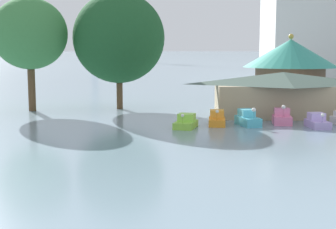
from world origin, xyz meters
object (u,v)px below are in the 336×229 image
(pedal_boat_pink, at_px, (282,118))
(boathouse, at_px, (283,93))
(pedal_boat_lime, at_px, (186,122))
(pedal_boat_orange, at_px, (217,119))
(pedal_boat_cyan, at_px, (248,119))
(shoreline_tree_mid, at_px, (119,38))
(background_building_block, at_px, (332,33))
(shoreline_tree_tall_left, at_px, (30,34))
(green_roof_pavilion, at_px, (290,65))
(pedal_boat_lavender, at_px, (317,122))

(pedal_boat_pink, distance_m, boathouse, 5.58)
(pedal_boat_lime, relative_size, pedal_boat_pink, 1.27)
(pedal_boat_orange, xyz_separation_m, pedal_boat_cyan, (2.69, -0.10, 0.05))
(shoreline_tree_mid, bearing_deg, background_building_block, 53.64)
(pedal_boat_cyan, relative_size, shoreline_tree_tall_left, 0.27)
(green_roof_pavilion, relative_size, shoreline_tree_mid, 0.97)
(pedal_boat_orange, distance_m, boathouse, 9.29)
(pedal_boat_cyan, xyz_separation_m, pedal_boat_pink, (3.15, 0.84, 0.00))
(pedal_boat_lime, height_order, shoreline_tree_tall_left, shoreline_tree_tall_left)
(pedal_boat_lavender, bearing_deg, shoreline_tree_mid, -129.54)
(pedal_boat_pink, relative_size, shoreline_tree_mid, 0.19)
(pedal_boat_orange, bearing_deg, pedal_boat_lime, -57.01)
(pedal_boat_lime, xyz_separation_m, background_building_block, (31.97, 66.34, 9.39))
(pedal_boat_cyan, bearing_deg, shoreline_tree_tall_left, -129.30)
(pedal_boat_lavender, relative_size, shoreline_tree_tall_left, 0.23)
(pedal_boat_lavender, relative_size, green_roof_pavilion, 0.23)
(pedal_boat_orange, relative_size, pedal_boat_pink, 1.15)
(shoreline_tree_tall_left, relative_size, background_building_block, 0.42)
(pedal_boat_pink, relative_size, background_building_block, 0.09)
(pedal_boat_lavender, relative_size, background_building_block, 0.10)
(pedal_boat_cyan, height_order, shoreline_tree_mid, shoreline_tree_mid)
(pedal_boat_pink, bearing_deg, pedal_boat_lime, -70.27)
(background_building_block, bearing_deg, green_roof_pavilion, -113.14)
(green_roof_pavilion, distance_m, background_building_block, 46.02)
(pedal_boat_lime, xyz_separation_m, pedal_boat_cyan, (5.43, 1.44, 0.10))
(pedal_boat_lavender, distance_m, boathouse, 7.38)
(pedal_boat_cyan, bearing_deg, boathouse, 129.39)
(pedal_boat_orange, relative_size, boathouse, 0.20)
(boathouse, bearing_deg, pedal_boat_cyan, -125.10)
(pedal_boat_lavender, bearing_deg, pedal_boat_cyan, -104.67)
(green_roof_pavilion, xyz_separation_m, background_building_block, (17.97, 42.04, 5.31))
(pedal_boat_lavender, xyz_separation_m, boathouse, (-1.56, 6.98, 1.81))
(background_building_block, bearing_deg, shoreline_tree_mid, -126.36)
(boathouse, height_order, shoreline_tree_mid, shoreline_tree_mid)
(boathouse, relative_size, green_roof_pavilion, 1.14)
(pedal_boat_lime, bearing_deg, shoreline_tree_tall_left, -110.07)
(pedal_boat_lime, xyz_separation_m, shoreline_tree_mid, (-7.26, 13.06, 7.38))
(boathouse, relative_size, shoreline_tree_tall_left, 1.17)
(pedal_boat_lime, relative_size, shoreline_tree_mid, 0.24)
(shoreline_tree_mid, distance_m, background_building_block, 66.20)
(pedal_boat_pink, distance_m, background_building_block, 68.83)
(pedal_boat_pink, xyz_separation_m, shoreline_tree_tall_left, (-25.10, 8.84, 7.66))
(pedal_boat_orange, xyz_separation_m, pedal_boat_pink, (5.84, 0.74, 0.05))
(pedal_boat_lime, bearing_deg, pedal_boat_orange, 133.11)
(pedal_boat_orange, xyz_separation_m, boathouse, (6.92, 5.93, 1.78))
(pedal_boat_cyan, bearing_deg, pedal_boat_lavender, 65.14)
(pedal_boat_lime, distance_m, pedal_boat_orange, 3.15)
(pedal_boat_orange, relative_size, green_roof_pavilion, 0.22)
(pedal_boat_lime, xyz_separation_m, pedal_boat_orange, (2.75, 1.54, 0.05))
(pedal_boat_orange, relative_size, shoreline_tree_tall_left, 0.23)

